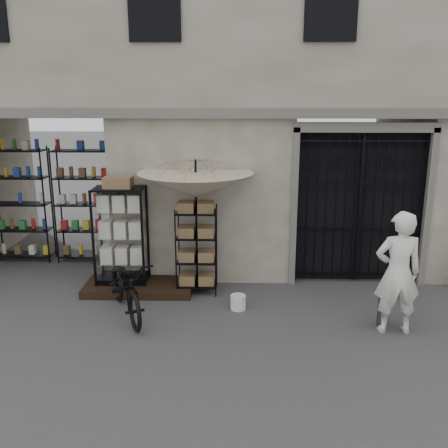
{
  "coord_description": "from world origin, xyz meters",
  "views": [
    {
      "loc": [
        -0.61,
        -7.13,
        3.62
      ],
      "look_at": [
        -0.8,
        1.4,
        1.35
      ],
      "focal_mm": 40.0,
      "sensor_mm": 36.0,
      "label": 1
    }
  ],
  "objects_px": {
    "market_umbrella": "(196,178)",
    "steel_bollard": "(383,303)",
    "display_cabinet": "(121,240)",
    "white_bucket": "(238,302)",
    "wire_rack": "(197,251)",
    "bicycle": "(127,314)",
    "shopkeeper": "(392,331)"
  },
  "relations": [
    {
      "from": "market_umbrella",
      "to": "steel_bollard",
      "type": "bearing_deg",
      "value": -25.35
    },
    {
      "from": "wire_rack",
      "to": "white_bucket",
      "type": "bearing_deg",
      "value": -33.88
    },
    {
      "from": "wire_rack",
      "to": "shopkeeper",
      "type": "relative_size",
      "value": 0.84
    },
    {
      "from": "wire_rack",
      "to": "bicycle",
      "type": "height_order",
      "value": "wire_rack"
    },
    {
      "from": "shopkeeper",
      "to": "white_bucket",
      "type": "bearing_deg",
      "value": -18.65
    },
    {
      "from": "display_cabinet",
      "to": "white_bucket",
      "type": "distance_m",
      "value": 2.49
    },
    {
      "from": "market_umbrella",
      "to": "shopkeeper",
      "type": "height_order",
      "value": "market_umbrella"
    },
    {
      "from": "shopkeeper",
      "to": "display_cabinet",
      "type": "bearing_deg",
      "value": -20.94
    },
    {
      "from": "display_cabinet",
      "to": "shopkeeper",
      "type": "relative_size",
      "value": 1.01
    },
    {
      "from": "steel_bollard",
      "to": "market_umbrella",
      "type": "bearing_deg",
      "value": 154.65
    },
    {
      "from": "white_bucket",
      "to": "bicycle",
      "type": "xyz_separation_m",
      "value": [
        -1.86,
        -0.26,
        -0.13
      ]
    },
    {
      "from": "display_cabinet",
      "to": "white_bucket",
      "type": "height_order",
      "value": "display_cabinet"
    },
    {
      "from": "market_umbrella",
      "to": "steel_bollard",
      "type": "distance_m",
      "value": 3.79
    },
    {
      "from": "market_umbrella",
      "to": "white_bucket",
      "type": "bearing_deg",
      "value": -48.69
    },
    {
      "from": "wire_rack",
      "to": "steel_bollard",
      "type": "relative_size",
      "value": 2.11
    },
    {
      "from": "shopkeeper",
      "to": "market_umbrella",
      "type": "bearing_deg",
      "value": -28.3
    },
    {
      "from": "display_cabinet",
      "to": "shopkeeper",
      "type": "height_order",
      "value": "display_cabinet"
    },
    {
      "from": "display_cabinet",
      "to": "market_umbrella",
      "type": "xyz_separation_m",
      "value": [
        1.4,
        -0.02,
        1.17
      ]
    },
    {
      "from": "white_bucket",
      "to": "display_cabinet",
      "type": "bearing_deg",
      "value": 157.61
    },
    {
      "from": "white_bucket",
      "to": "bicycle",
      "type": "height_order",
      "value": "bicycle"
    },
    {
      "from": "wire_rack",
      "to": "market_umbrella",
      "type": "xyz_separation_m",
      "value": [
        -0.01,
        0.1,
        1.33
      ]
    },
    {
      "from": "display_cabinet",
      "to": "wire_rack",
      "type": "bearing_deg",
      "value": -26.22
    },
    {
      "from": "display_cabinet",
      "to": "bicycle",
      "type": "distance_m",
      "value": 1.53
    },
    {
      "from": "wire_rack",
      "to": "steel_bollard",
      "type": "bearing_deg",
      "value": -12.24
    },
    {
      "from": "white_bucket",
      "to": "bicycle",
      "type": "distance_m",
      "value": 1.88
    },
    {
      "from": "white_bucket",
      "to": "shopkeeper",
      "type": "bearing_deg",
      "value": -17.64
    },
    {
      "from": "wire_rack",
      "to": "shopkeeper",
      "type": "distance_m",
      "value": 3.61
    },
    {
      "from": "bicycle",
      "to": "wire_rack",
      "type": "bearing_deg",
      "value": 18.04
    },
    {
      "from": "steel_bollard",
      "to": "display_cabinet",
      "type": "bearing_deg",
      "value": 161.78
    },
    {
      "from": "bicycle",
      "to": "display_cabinet",
      "type": "bearing_deg",
      "value": 79.81
    },
    {
      "from": "market_umbrella",
      "to": "steel_bollard",
      "type": "xyz_separation_m",
      "value": [
        3.05,
        -1.44,
        -1.74
      ]
    },
    {
      "from": "display_cabinet",
      "to": "bicycle",
      "type": "bearing_deg",
      "value": -96.4
    }
  ]
}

